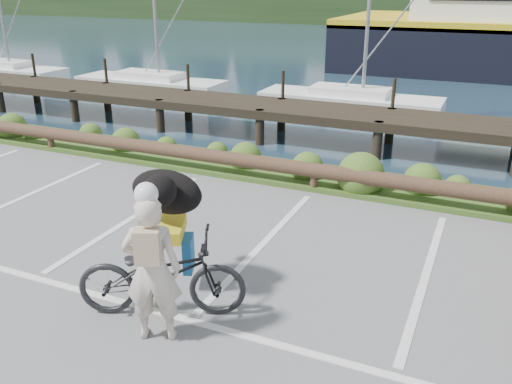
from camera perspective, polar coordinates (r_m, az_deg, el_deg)
ground at (r=7.45m, az=-5.37°, el=-11.74°), size 72.00×72.00×0.00m
harbor_backdrop at (r=84.00m, az=23.13°, el=17.08°), size 170.00×160.00×30.00m
vegetation_strip at (r=11.84m, az=7.13°, el=1.47°), size 34.00×1.60×0.10m
log_rail at (r=11.23m, az=6.06°, el=0.12°), size 32.00×0.30×0.60m
bicycle at (r=7.07m, az=-9.90°, el=-8.59°), size 2.27×1.54×1.13m
cyclist at (r=6.47m, az=-10.87°, el=-8.02°), size 0.80×0.67×1.85m
dog at (r=7.31m, az=-9.40°, el=0.02°), size 0.89×1.17×0.61m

